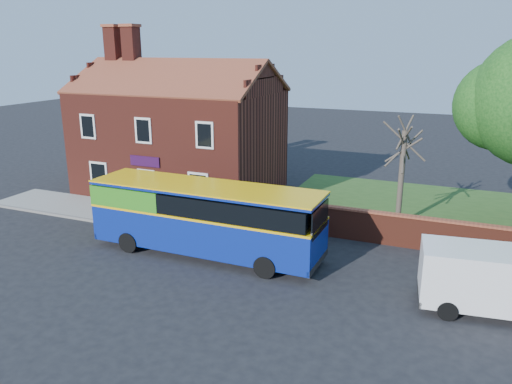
% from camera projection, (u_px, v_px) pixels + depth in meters
% --- Properties ---
extents(ground, '(120.00, 120.00, 0.00)m').
position_uv_depth(ground, '(185.00, 278.00, 20.73)').
color(ground, black).
rests_on(ground, ground).
extents(pavement, '(18.00, 3.50, 0.12)m').
position_uv_depth(pavement, '(130.00, 214.00, 28.41)').
color(pavement, gray).
rests_on(pavement, ground).
extents(kerb, '(18.00, 0.15, 0.14)m').
position_uv_depth(kerb, '(111.00, 224.00, 26.85)').
color(kerb, slate).
rests_on(kerb, ground).
extents(grass_strip, '(26.00, 12.00, 0.04)m').
position_uv_depth(grass_strip, '(512.00, 221.00, 27.38)').
color(grass_strip, '#426B28').
rests_on(grass_strip, ground).
extents(shop_building, '(12.30, 8.13, 10.50)m').
position_uv_depth(shop_building, '(180.00, 139.00, 32.56)').
color(shop_building, maroon).
rests_on(shop_building, ground).
extents(bus, '(10.79, 2.87, 3.28)m').
position_uv_depth(bus, '(199.00, 215.00, 22.76)').
color(bus, navy).
rests_on(bus, ground).
extents(van_near, '(5.61, 2.81, 2.36)m').
position_uv_depth(van_near, '(500.00, 279.00, 17.64)').
color(van_near, white).
rests_on(van_near, ground).
extents(bare_tree, '(2.11, 2.51, 5.62)m').
position_uv_depth(bare_tree, '(402.00, 174.00, 25.95)').
color(bare_tree, '#4C4238').
rests_on(bare_tree, ground).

